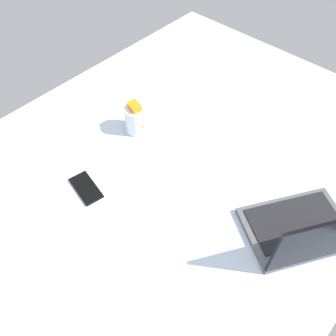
{
  "coord_description": "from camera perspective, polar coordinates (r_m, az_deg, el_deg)",
  "views": [
    {
      "loc": [
        68.6,
        56.38,
        119.57
      ],
      "look_at": [
        10.19,
        2.87,
        24.0
      ],
      "focal_mm": 38.22,
      "sensor_mm": 36.0,
      "label": 1
    }
  ],
  "objects": [
    {
      "name": "snack_cup",
      "position": [
        1.42,
        -5.1,
        7.86
      ],
      "size": [
        9.0,
        9.61,
        13.77
      ],
      "color": "silver",
      "rests_on": "bed_mattress"
    },
    {
      "name": "laptop",
      "position": [
        1.2,
        20.96,
        -9.27
      ],
      "size": [
        40.19,
        37.09,
        23.0
      ],
      "rotation": [
        0.0,
        0.0,
        -0.56
      ],
      "color": "#4C4C51",
      "rests_on": "bed_mattress"
    },
    {
      "name": "bed_mattress",
      "position": [
        1.42,
        1.93,
        -0.93
      ],
      "size": [
        180.0,
        140.0,
        18.0
      ],
      "primitive_type": "cube",
      "color": "silver",
      "rests_on": "ground"
    },
    {
      "name": "cell_phone",
      "position": [
        1.29,
        -12.95,
        -3.12
      ],
      "size": [
        9.54,
        15.1,
        0.8
      ],
      "primitive_type": "cube",
      "rotation": [
        0.0,
        0.0,
        6.08
      ],
      "color": "black",
      "rests_on": "bed_mattress"
    }
  ]
}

